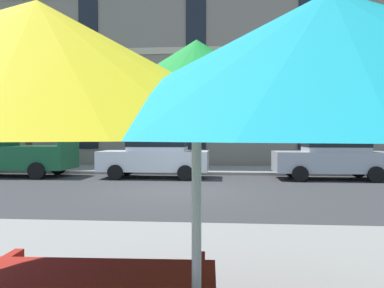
% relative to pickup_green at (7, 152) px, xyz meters
% --- Properties ---
extents(ground_plane, '(120.00, 120.00, 0.00)m').
position_rel_pickup_green_xyz_m(ground_plane, '(7.66, -3.70, -1.03)').
color(ground_plane, '#38383A').
extents(sidewalk_far, '(56.00, 3.60, 0.12)m').
position_rel_pickup_green_xyz_m(sidewalk_far, '(7.66, 3.10, -0.97)').
color(sidewalk_far, gray).
rests_on(sidewalk_far, ground).
extents(apartment_building, '(42.19, 12.08, 19.20)m').
position_rel_pickup_green_xyz_m(apartment_building, '(7.66, 11.29, 8.57)').
color(apartment_building, gray).
rests_on(apartment_building, ground).
extents(pickup_green, '(5.10, 2.12, 2.20)m').
position_rel_pickup_green_xyz_m(pickup_green, '(0.00, 0.00, 0.00)').
color(pickup_green, '#195933').
rests_on(pickup_green, ground).
extents(sedan_white, '(4.40, 1.98, 1.78)m').
position_rel_pickup_green_xyz_m(sedan_white, '(6.38, -0.00, -0.08)').
color(sedan_white, silver).
rests_on(sedan_white, ground).
extents(sedan_silver, '(4.40, 1.98, 1.78)m').
position_rel_pickup_green_xyz_m(sedan_silver, '(13.43, -0.00, -0.08)').
color(sedan_silver, '#A8AAB2').
rests_on(sedan_silver, ground).
extents(street_tree_left, '(3.20, 3.01, 5.90)m').
position_rel_pickup_green_xyz_m(street_tree_left, '(-0.81, 3.35, 3.34)').
color(street_tree_left, '#4C3823').
rests_on(street_tree_left, ground).
extents(patio_umbrella, '(3.99, 3.70, 2.30)m').
position_rel_pickup_green_xyz_m(patio_umbrella, '(8.97, -12.70, 0.94)').
color(patio_umbrella, silver).
rests_on(patio_umbrella, ground).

